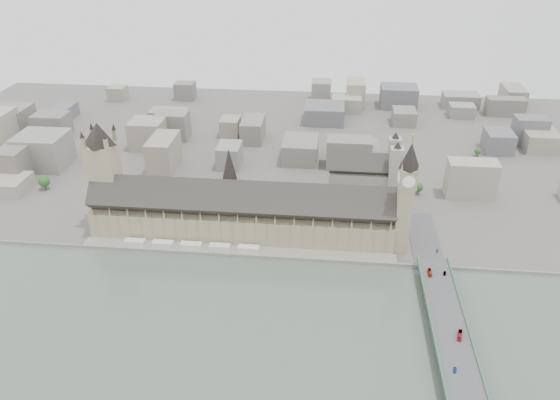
# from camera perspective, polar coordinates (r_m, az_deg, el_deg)

# --- Properties ---
(ground) EXTENTS (900.00, 900.00, 0.00)m
(ground) POSITION_cam_1_polar(r_m,az_deg,el_deg) (476.37, -4.36, -4.94)
(ground) COLOR #595651
(ground) RESTS_ON ground
(river_thames) EXTENTS (600.00, 600.00, 0.00)m
(river_thames) POSITION_cam_1_polar(r_m,az_deg,el_deg) (354.18, -9.11, -19.74)
(river_thames) COLOR #4C594F
(river_thames) RESTS_ON ground
(embankment_wall) EXTENTS (600.00, 1.50, 3.00)m
(embankment_wall) POSITION_cam_1_polar(r_m,az_deg,el_deg) (463.32, -4.67, -5.80)
(embankment_wall) COLOR slate
(embankment_wall) RESTS_ON ground
(river_terrace) EXTENTS (270.00, 15.00, 2.00)m
(river_terrace) POSITION_cam_1_polar(r_m,az_deg,el_deg) (469.69, -4.51, -5.34)
(river_terrace) COLOR slate
(river_terrace) RESTS_ON ground
(terrace_tents) EXTENTS (118.00, 7.00, 4.00)m
(terrace_tents) POSITION_cam_1_polar(r_m,az_deg,el_deg) (476.57, -9.27, -4.68)
(terrace_tents) COLOR silver
(terrace_tents) RESTS_ON river_terrace
(palace_of_westminster) EXTENTS (265.00, 40.73, 55.44)m
(palace_of_westminster) POSITION_cam_1_polar(r_m,az_deg,el_deg) (480.91, -4.06, -1.39)
(palace_of_westminster) COLOR #9B8569
(palace_of_westminster) RESTS_ON ground
(elizabeth_tower) EXTENTS (17.00, 17.00, 107.50)m
(elizabeth_tower) POSITION_cam_1_polar(r_m,az_deg,el_deg) (451.82, 13.06, 0.90)
(elizabeth_tower) COLOR #9B8569
(elizabeth_tower) RESTS_ON ground
(victoria_tower) EXTENTS (30.00, 30.00, 100.00)m
(victoria_tower) POSITION_cam_1_polar(r_m,az_deg,el_deg) (505.34, -17.86, 2.93)
(victoria_tower) COLOR #9B8569
(victoria_tower) RESTS_ON ground
(central_tower) EXTENTS (13.00, 13.00, 48.00)m
(central_tower) POSITION_cam_1_polar(r_m,az_deg,el_deg) (471.63, -5.28, 2.76)
(central_tower) COLOR gray
(central_tower) RESTS_ON ground
(westminster_bridge) EXTENTS (25.00, 325.00, 10.25)m
(westminster_bridge) POSITION_cam_1_polar(r_m,az_deg,el_deg) (406.53, 17.01, -12.22)
(westminster_bridge) COLOR #474749
(westminster_bridge) RESTS_ON ground
(bridge_parapets) EXTENTS (25.00, 235.00, 1.15)m
(bridge_parapets) POSITION_cam_1_polar(r_m,az_deg,el_deg) (370.70, 18.27, -16.02)
(bridge_parapets) COLOR #38664C
(bridge_parapets) RESTS_ON westminster_bridge
(westminster_abbey) EXTENTS (68.00, 36.00, 64.00)m
(westminster_abbey) POSITION_cam_1_polar(r_m,az_deg,el_deg) (541.25, 8.93, 2.21)
(westminster_abbey) COLOR #A9A298
(westminster_abbey) RESTS_ON ground
(city_skyline_inland) EXTENTS (720.00, 360.00, 38.00)m
(city_skyline_inland) POSITION_cam_1_polar(r_m,az_deg,el_deg) (684.44, -0.94, 7.76)
(city_skyline_inland) COLOR gray
(city_skyline_inland) RESTS_ON ground
(park_trees) EXTENTS (110.00, 30.00, 15.00)m
(park_trees) POSITION_cam_1_polar(r_m,az_deg,el_deg) (524.47, -4.36, -0.58)
(park_trees) COLOR #1F4D1B
(park_trees) RESTS_ON ground
(red_bus_north) EXTENTS (2.71, 9.88, 2.73)m
(red_bus_north) POSITION_cam_1_polar(r_m,az_deg,el_deg) (440.51, 15.37, -7.32)
(red_bus_north) COLOR red
(red_bus_north) RESTS_ON westminster_bridge
(red_bus_south) EXTENTS (4.99, 10.75, 2.92)m
(red_bus_south) POSITION_cam_1_polar(r_m,az_deg,el_deg) (389.69, 18.28, -13.26)
(red_bus_south) COLOR red
(red_bus_south) RESTS_ON westminster_bridge
(car_blue) EXTENTS (2.93, 5.01, 1.60)m
(car_blue) POSITION_cam_1_polar(r_m,az_deg,el_deg) (366.18, 17.81, -16.55)
(car_blue) COLOR navy
(car_blue) RESTS_ON westminster_bridge
(car_silver) EXTENTS (2.67, 5.13, 1.61)m
(car_silver) POSITION_cam_1_polar(r_m,az_deg,el_deg) (443.91, 16.83, -7.33)
(car_silver) COLOR gray
(car_silver) RESTS_ON westminster_bridge
(car_approach) EXTENTS (3.47, 5.89, 1.60)m
(car_approach) POSITION_cam_1_polar(r_m,az_deg,el_deg) (468.57, 16.10, -5.14)
(car_approach) COLOR gray
(car_approach) RESTS_ON westminster_bridge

